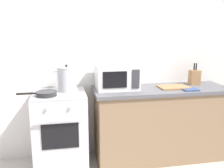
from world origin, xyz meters
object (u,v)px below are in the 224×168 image
at_px(stock_pot, 67,79).
at_px(knife_block, 195,77).
at_px(stove, 61,131).
at_px(oven_mitt, 190,90).
at_px(frying_pan, 46,94).
at_px(microwave, 117,77).
at_px(cutting_board, 173,87).

distance_m(stock_pot, knife_block, 1.66).
xyz_separation_m(stove, stock_pot, (0.09, 0.09, 0.60)).
bearing_deg(stove, oven_mitt, -5.90).
height_order(stock_pot, frying_pan, stock_pot).
height_order(stove, stock_pot, stock_pot).
bearing_deg(microwave, knife_block, 3.35).
relative_size(stove, cutting_board, 2.56).
distance_m(frying_pan, cutting_board, 1.54).
xyz_separation_m(stove, frying_pan, (-0.14, -0.11, 0.48)).
height_order(stock_pot, oven_mitt, stock_pot).
bearing_deg(frying_pan, stove, 37.48).
height_order(knife_block, oven_mitt, knife_block).
xyz_separation_m(frying_pan, microwave, (0.83, 0.19, 0.12)).
bearing_deg(knife_block, microwave, -176.65).
distance_m(microwave, cutting_board, 0.72).
relative_size(stove, stock_pot, 2.94).
bearing_deg(cutting_board, oven_mitt, -47.89).
bearing_deg(cutting_board, knife_block, 21.54).
distance_m(frying_pan, knife_block, 1.91).
xyz_separation_m(stock_pot, oven_mitt, (1.44, -0.25, -0.14)).
xyz_separation_m(knife_block, oven_mitt, (-0.21, -0.30, -0.09)).
relative_size(knife_block, oven_mitt, 1.58).
bearing_deg(microwave, frying_pan, -167.33).
bearing_deg(oven_mitt, stove, 174.10).
height_order(cutting_board, knife_block, knife_block).
xyz_separation_m(stock_pot, microwave, (0.60, -0.01, 0.01)).
relative_size(microwave, knife_block, 1.76).
relative_size(frying_pan, oven_mitt, 2.37).
bearing_deg(microwave, oven_mitt, -15.69).
relative_size(stock_pot, oven_mitt, 1.74).
bearing_deg(knife_block, cutting_board, -158.46).
bearing_deg(cutting_board, frying_pan, -175.94).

